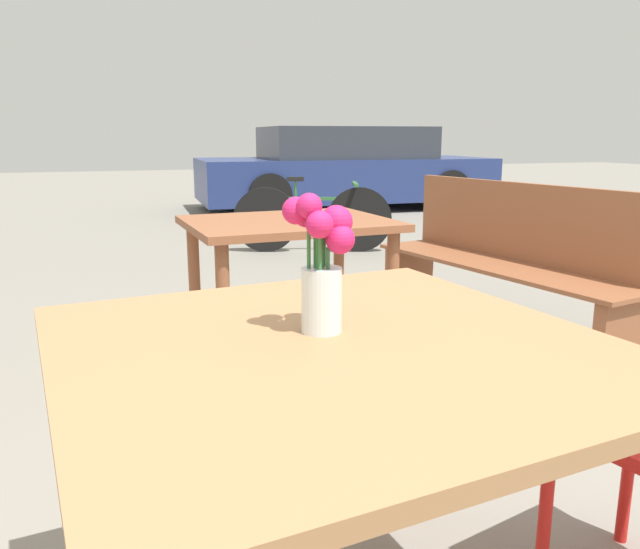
# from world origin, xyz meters

# --- Properties ---
(table_front) EXTENTS (1.04, 1.04, 0.72)m
(table_front) POSITION_xyz_m (0.00, 0.00, 0.64)
(table_front) COLOR #9E7047
(table_front) RESTS_ON ground_plane
(flower_vase) EXTENTS (0.13, 0.12, 0.26)m
(flower_vase) POSITION_xyz_m (-0.00, 0.06, 0.85)
(flower_vase) COLOR silver
(flower_vase) RESTS_ON table_front
(bench_middle) EXTENTS (0.62, 1.59, 0.85)m
(bench_middle) POSITION_xyz_m (1.60, 1.62, 0.46)
(bench_middle) COLOR brown
(bench_middle) RESTS_ON ground_plane
(table_back) EXTENTS (0.83, 0.67, 0.75)m
(table_back) POSITION_xyz_m (0.36, 1.43, 0.62)
(table_back) COLOR brown
(table_back) RESTS_ON ground_plane
(bicycle) EXTENTS (1.43, 0.62, 0.71)m
(bicycle) POSITION_xyz_m (1.58, 4.55, 0.32)
(bicycle) COLOR black
(bicycle) RESTS_ON ground_plane
(parked_car) EXTENTS (4.45, 2.04, 1.21)m
(parked_car) POSITION_xyz_m (3.28, 7.88, 0.58)
(parked_car) COLOR navy
(parked_car) RESTS_ON ground_plane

